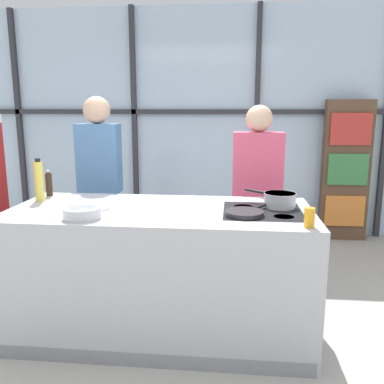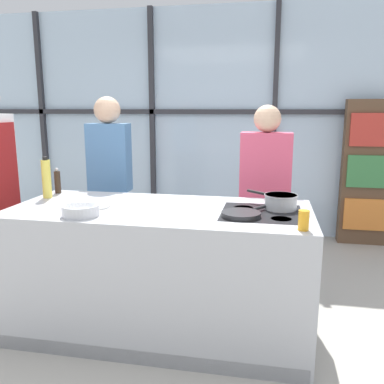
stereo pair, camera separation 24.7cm
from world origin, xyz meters
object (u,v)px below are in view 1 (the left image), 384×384
at_px(white_plate, 92,208).
at_px(mixing_bowl, 82,212).
at_px(spectator_center_left, 257,187).
at_px(pepper_grinder, 49,184).
at_px(spectator_far_left, 100,176).
at_px(frying_pan, 245,213).
at_px(oil_bottle, 39,181).
at_px(saucepan, 280,199).
at_px(juice_glass_near, 309,218).

distance_m(white_plate, mixing_bowl, 0.24).
bearing_deg(mixing_bowl, spectator_center_left, 44.70).
distance_m(spectator_center_left, pepper_grinder, 1.72).
height_order(spectator_far_left, mixing_bowl, spectator_far_left).
height_order(mixing_bowl, pepper_grinder, pepper_grinder).
distance_m(frying_pan, oil_bottle, 1.53).
bearing_deg(white_plate, spectator_center_left, 37.57).
height_order(white_plate, oil_bottle, oil_bottle).
distance_m(saucepan, mixing_bowl, 1.32).
height_order(oil_bottle, pepper_grinder, oil_bottle).
height_order(spectator_center_left, saucepan, spectator_center_left).
distance_m(mixing_bowl, oil_bottle, 0.67).
xyz_separation_m(spectator_far_left, frying_pan, (1.27, -0.95, -0.06)).
bearing_deg(mixing_bowl, pepper_grinder, 128.72).
xyz_separation_m(frying_pan, saucepan, (0.24, 0.24, 0.04)).
xyz_separation_m(oil_bottle, pepper_grinder, (-0.01, 0.18, -0.06)).
bearing_deg(white_plate, mixing_bowl, -84.66).
distance_m(spectator_center_left, mixing_bowl, 1.60).
height_order(spectator_far_left, pepper_grinder, spectator_far_left).
height_order(spectator_far_left, oil_bottle, spectator_far_left).
bearing_deg(saucepan, juice_glass_near, -76.15).
relative_size(white_plate, juice_glass_near, 2.09).
bearing_deg(juice_glass_near, pepper_grinder, 159.98).
distance_m(saucepan, pepper_grinder, 1.77).
xyz_separation_m(spectator_center_left, frying_pan, (-0.13, -0.95, 0.01)).
height_order(frying_pan, oil_bottle, oil_bottle).
distance_m(frying_pan, saucepan, 0.35).
distance_m(pepper_grinder, juice_glass_near, 1.99).
bearing_deg(spectator_center_left, pepper_grinder, 17.07).
distance_m(spectator_center_left, saucepan, 0.72).
bearing_deg(white_plate, saucepan, 8.27).
distance_m(saucepan, juice_glass_near, 0.49).
relative_size(white_plate, pepper_grinder, 1.16).
bearing_deg(saucepan, mixing_bowl, -161.50).
distance_m(frying_pan, mixing_bowl, 1.03).
xyz_separation_m(spectator_far_left, saucepan, (1.51, -0.71, -0.02)).
distance_m(spectator_center_left, oil_bottle, 1.77).
height_order(frying_pan, saucepan, saucepan).
relative_size(mixing_bowl, oil_bottle, 0.75).
bearing_deg(juice_glass_near, frying_pan, 147.02).
height_order(spectator_far_left, white_plate, spectator_far_left).
xyz_separation_m(pepper_grinder, juice_glass_near, (1.87, -0.68, -0.04)).
bearing_deg(mixing_bowl, spectator_far_left, 102.97).
bearing_deg(spectator_center_left, juice_glass_near, 101.01).
bearing_deg(spectator_far_left, pepper_grinder, 64.46).
bearing_deg(white_plate, frying_pan, -3.24).
bearing_deg(pepper_grinder, white_plate, -39.19).
bearing_deg(frying_pan, mixing_bowl, -170.14).
height_order(frying_pan, white_plate, frying_pan).
height_order(spectator_far_left, frying_pan, spectator_far_left).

